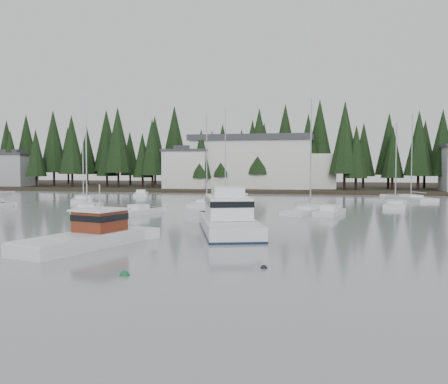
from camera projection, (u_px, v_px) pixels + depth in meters
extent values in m
plane|color=gray|center=(69.00, 282.00, 22.27)|extent=(260.00, 260.00, 0.00)
cube|color=black|center=(284.00, 187.00, 116.85)|extent=(240.00, 54.00, 1.00)
cube|color=silver|center=(188.00, 170.00, 102.94)|extent=(9.00, 7.00, 7.50)
cube|color=#38383D|center=(188.00, 150.00, 102.73)|extent=(9.54, 7.42, 0.50)
cube|color=#38383D|center=(188.00, 148.00, 102.70)|extent=(4.95, 3.85, 0.80)
cube|color=#999EA0|center=(14.00, 171.00, 113.94)|extent=(8.00, 7.00, 7.00)
cube|color=#38383D|center=(14.00, 154.00, 113.74)|extent=(8.48, 7.42, 0.50)
cube|color=#38383D|center=(14.00, 151.00, 113.71)|extent=(4.40, 3.85, 0.80)
cube|color=silver|center=(252.00, 164.00, 103.01)|extent=(24.00, 10.00, 10.00)
cube|color=#38383D|center=(252.00, 138.00, 102.72)|extent=(25.00, 11.00, 1.20)
cube|color=silver|center=(311.00, 171.00, 102.46)|extent=(10.00, 8.00, 7.00)
cube|color=silver|center=(80.00, 246.00, 31.28)|extent=(5.33, 9.58, 1.31)
cube|color=silver|center=(80.00, 235.00, 31.24)|extent=(5.22, 9.39, 0.12)
cube|color=#4F1B0F|center=(100.00, 221.00, 32.81)|extent=(3.12, 3.29, 1.42)
cube|color=white|center=(100.00, 210.00, 32.77)|extent=(3.51, 3.72, 0.12)
cube|color=black|center=(100.00, 217.00, 32.80)|extent=(3.19, 3.35, 0.40)
cylinder|color=#A5A8AD|center=(100.00, 197.00, 32.72)|extent=(0.08, 0.08, 1.62)
cube|color=black|center=(51.00, 246.00, 32.46)|extent=(2.02, 3.44, 0.56)
cube|color=silver|center=(228.00, 230.00, 38.89)|extent=(7.58, 13.12, 1.82)
cube|color=#0D1C31|center=(228.00, 231.00, 38.90)|extent=(7.64, 13.19, 0.25)
cube|color=white|center=(228.00, 206.00, 39.42)|extent=(5.05, 7.18, 1.65)
cube|color=black|center=(228.00, 201.00, 39.40)|extent=(5.14, 7.27, 0.46)
cube|color=white|center=(228.00, 191.00, 39.35)|extent=(3.22, 3.82, 0.74)
cylinder|color=#A5A8AD|center=(228.00, 180.00, 39.31)|extent=(0.10, 0.10, 1.25)
cube|color=silver|center=(84.00, 201.00, 72.69)|extent=(6.73, 10.23, 1.05)
cube|color=white|center=(84.00, 197.00, 72.66)|extent=(3.22, 3.90, 0.30)
cylinder|color=#A5A8AD|center=(83.00, 161.00, 72.38)|extent=(0.14, 0.14, 10.69)
cube|color=silver|center=(411.00, 200.00, 75.12)|extent=(6.40, 10.79, 1.05)
cube|color=white|center=(411.00, 196.00, 75.09)|extent=(3.16, 4.04, 0.30)
cylinder|color=#A5A8AD|center=(412.00, 155.00, 74.76)|extent=(0.14, 0.14, 12.43)
cube|color=silver|center=(395.00, 207.00, 62.81)|extent=(3.85, 9.92, 1.05)
cube|color=white|center=(395.00, 202.00, 62.78)|extent=(2.21, 3.50, 0.30)
cylinder|color=#A5A8AD|center=(396.00, 163.00, 62.51)|extent=(0.14, 0.14, 10.04)
cube|color=silver|center=(310.00, 213.00, 54.86)|extent=(5.91, 10.70, 1.05)
cube|color=white|center=(310.00, 207.00, 54.83)|extent=(2.83, 3.94, 0.30)
cylinder|color=#A5A8AD|center=(311.00, 154.00, 54.52)|extent=(0.14, 0.14, 11.93)
cube|color=silver|center=(225.00, 198.00, 78.82)|extent=(4.26, 10.62, 1.05)
cube|color=white|center=(225.00, 194.00, 78.79)|extent=(2.41, 3.76, 0.30)
cylinder|color=#A5A8AD|center=(225.00, 151.00, 78.43)|extent=(0.14, 0.14, 13.80)
cube|color=silver|center=(87.00, 210.00, 57.60)|extent=(5.64, 9.11, 1.05)
cube|color=white|center=(87.00, 205.00, 57.57)|extent=(2.78, 3.44, 0.30)
cylinder|color=#A5A8AD|center=(86.00, 146.00, 57.20)|extent=(0.14, 0.14, 13.92)
cube|color=silver|center=(207.00, 205.00, 65.04)|extent=(3.21, 10.57, 1.05)
cube|color=white|center=(207.00, 200.00, 65.00)|extent=(2.10, 3.63, 0.30)
cylinder|color=#A5A8AD|center=(207.00, 158.00, 64.70)|extent=(0.14, 0.14, 11.37)
cube|color=silver|center=(329.00, 215.00, 52.02)|extent=(3.36, 5.46, 0.90)
cube|color=white|center=(329.00, 208.00, 51.98)|extent=(1.84, 1.94, 0.55)
cube|color=silver|center=(141.00, 196.00, 84.90)|extent=(4.24, 6.96, 0.90)
cube|color=white|center=(141.00, 191.00, 84.86)|extent=(2.11, 2.49, 0.55)
cube|color=silver|center=(139.00, 213.00, 53.22)|extent=(3.94, 6.09, 0.90)
cube|color=white|center=(139.00, 207.00, 53.18)|extent=(2.01, 2.21, 0.55)
sphere|color=#145933|center=(124.00, 276.00, 23.48)|extent=(0.48, 0.48, 0.48)
sphere|color=black|center=(264.00, 268.00, 25.12)|extent=(0.36, 0.36, 0.36)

